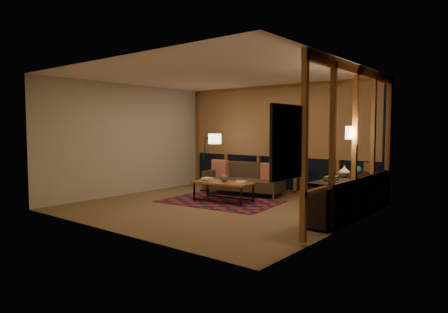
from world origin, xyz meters
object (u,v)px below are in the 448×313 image
Objects in this scene: sofa at (243,179)px; floor_lamp at (205,162)px; bookshelf at (352,196)px; coffee_table at (223,192)px.

floor_lamp reaches higher than sofa.
bookshelf is (4.12, -0.54, -0.37)m from floor_lamp.
floor_lamp is (-1.37, 0.94, 0.53)m from coffee_table.
coffee_table is 1.75m from floor_lamp.
sofa is 0.63× the size of bookshelf.
sofa is 1.27× the size of floor_lamp.
floor_lamp is 4.17m from bookshelf.
bookshelf is at bearing -22.57° from sofa.
sofa reaches higher than bookshelf.
coffee_table is (0.21, -1.04, -0.17)m from sofa.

